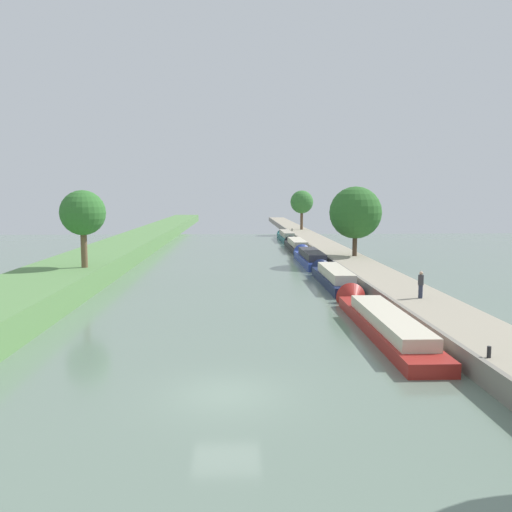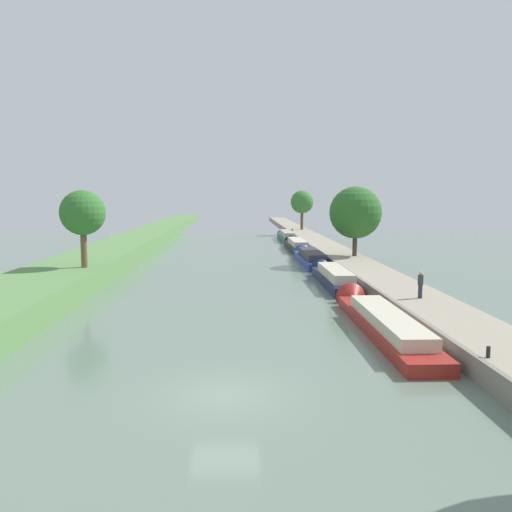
{
  "view_description": "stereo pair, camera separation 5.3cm",
  "coord_description": "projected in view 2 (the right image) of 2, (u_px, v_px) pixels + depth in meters",
  "views": [
    {
      "loc": [
        0.37,
        -18.8,
        7.28
      ],
      "look_at": [
        2.46,
        35.66,
        1.0
      ],
      "focal_mm": 37.42,
      "sensor_mm": 36.0,
      "label": 1
    },
    {
      "loc": [
        0.42,
        -18.8,
        7.28
      ],
      "look_at": [
        2.46,
        35.66,
        1.0
      ],
      "focal_mm": 37.42,
      "sensor_mm": 36.0,
      "label": 2
    }
  ],
  "objects": [
    {
      "name": "ground_plane",
      "position": [
        225.0,
        395.0,
        19.49
      ],
      "size": [
        160.0,
        160.0,
        0.0
      ],
      "primitive_type": "plane",
      "color": "slate"
    },
    {
      "name": "person_walking",
      "position": [
        420.0,
        284.0,
        32.59
      ],
      "size": [
        0.34,
        0.34,
        1.66
      ],
      "color": "#282D42",
      "rests_on": "right_towpath"
    },
    {
      "name": "narrowboat_teal",
      "position": [
        286.0,
        236.0,
        85.76
      ],
      "size": [
        1.87,
        14.67,
        2.04
      ],
      "color": "#195B60",
      "rests_on": "ground_plane"
    },
    {
      "name": "narrowboat_red",
      "position": [
        380.0,
        320.0,
        28.92
      ],
      "size": [
        2.13,
        15.42,
        2.02
      ],
      "color": "maroon",
      "rests_on": "ground_plane"
    },
    {
      "name": "tree_rightbank_midfar",
      "position": [
        302.0,
        202.0,
        96.39
      ],
      "size": [
        4.14,
        4.14,
        7.08
      ],
      "color": "brown",
      "rests_on": "right_towpath"
    },
    {
      "name": "stone_quay",
      "position": [
        489.0,
        378.0,
        19.79
      ],
      "size": [
        0.25,
        260.0,
        1.02
      ],
      "color": "gray",
      "rests_on": "ground_plane"
    },
    {
      "name": "narrowboat_navy",
      "position": [
        332.0,
        277.0,
        43.6
      ],
      "size": [
        1.96,
        12.57,
        2.04
      ],
      "color": "#141E42",
      "rests_on": "ground_plane"
    },
    {
      "name": "tree_rightbank_midnear",
      "position": [
        355.0,
        213.0,
        54.73
      ],
      "size": [
        5.36,
        5.36,
        7.16
      ],
      "color": "#4C3828",
      "rests_on": "right_towpath"
    },
    {
      "name": "narrowboat_black",
      "position": [
        296.0,
        245.0,
        70.95
      ],
      "size": [
        2.06,
        13.87,
        2.08
      ],
      "color": "black",
      "rests_on": "ground_plane"
    },
    {
      "name": "mooring_bollard_far",
      "position": [
        292.0,
        230.0,
        92.86
      ],
      "size": [
        0.16,
        0.16,
        0.45
      ],
      "color": "black",
      "rests_on": "right_towpath"
    },
    {
      "name": "tree_leftbank_downstream",
      "position": [
        83.0,
        213.0,
        40.5
      ],
      "size": [
        3.43,
        3.43,
        5.91
      ],
      "color": "brown",
      "rests_on": "left_grassy_bank"
    },
    {
      "name": "narrowboat_blue",
      "position": [
        310.0,
        257.0,
        57.16
      ],
      "size": [
        2.18,
        13.54,
        2.12
      ],
      "color": "#283D93",
      "rests_on": "ground_plane"
    },
    {
      "name": "mooring_bollard_near",
      "position": [
        488.0,
        352.0,
        20.73
      ],
      "size": [
        0.16,
        0.16,
        0.45
      ],
      "color": "black",
      "rests_on": "right_towpath"
    }
  ]
}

